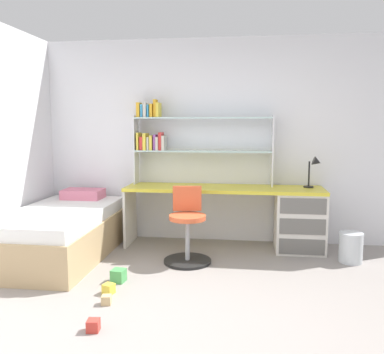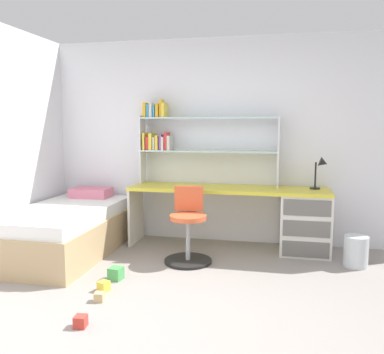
% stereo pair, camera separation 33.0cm
% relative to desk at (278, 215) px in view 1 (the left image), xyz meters
% --- Properties ---
extents(ground_plane, '(5.54, 5.83, 0.02)m').
position_rel_desk_xyz_m(ground_plane, '(-0.72, -2.11, -0.43)').
color(ground_plane, gray).
extents(room_shell, '(5.54, 5.83, 2.58)m').
position_rel_desk_xyz_m(room_shell, '(-1.90, -0.91, 0.86)').
color(room_shell, silver).
rests_on(room_shell, ground_plane).
extents(desk, '(2.39, 0.57, 0.75)m').
position_rel_desk_xyz_m(desk, '(0.00, 0.00, 0.00)').
color(desk, gold).
rests_on(desk, ground_plane).
extents(bookshelf_hutch, '(1.74, 0.22, 1.06)m').
position_rel_desk_xyz_m(bookshelf_hutch, '(-1.22, 0.17, 0.94)').
color(bookshelf_hutch, silver).
rests_on(bookshelf_hutch, desk).
extents(desk_lamp, '(0.20, 0.17, 0.38)m').
position_rel_desk_xyz_m(desk_lamp, '(0.42, 0.07, 0.58)').
color(desk_lamp, black).
rests_on(desk_lamp, desk).
extents(swivel_chair, '(0.52, 0.52, 0.82)m').
position_rel_desk_xyz_m(swivel_chair, '(-1.01, -0.60, -0.10)').
color(swivel_chair, black).
rests_on(swivel_chair, ground_plane).
extents(bed_platform, '(1.02, 1.85, 0.67)m').
position_rel_desk_xyz_m(bed_platform, '(-2.46, -0.62, -0.15)').
color(bed_platform, tan).
rests_on(bed_platform, ground_plane).
extents(waste_bin, '(0.25, 0.25, 0.33)m').
position_rel_desk_xyz_m(waste_bin, '(0.76, -0.38, -0.26)').
color(waste_bin, silver).
rests_on(waste_bin, ground_plane).
extents(toy_block_green_0, '(0.14, 0.14, 0.12)m').
position_rel_desk_xyz_m(toy_block_green_0, '(-1.58, -1.27, -0.36)').
color(toy_block_green_0, '#479E51').
rests_on(toy_block_green_0, ground_plane).
extents(toy_block_yellow_1, '(0.11, 0.11, 0.09)m').
position_rel_desk_xyz_m(toy_block_yellow_1, '(-1.58, -1.55, -0.38)').
color(toy_block_yellow_1, gold).
rests_on(toy_block_yellow_1, ground_plane).
extents(toy_block_natural_2, '(0.09, 0.09, 0.08)m').
position_rel_desk_xyz_m(toy_block_natural_2, '(-1.53, -1.76, -0.39)').
color(toy_block_natural_2, tan).
rests_on(toy_block_natural_2, ground_plane).
extents(toy_block_red_3, '(0.10, 0.10, 0.09)m').
position_rel_desk_xyz_m(toy_block_red_3, '(-1.47, -2.20, -0.38)').
color(toy_block_red_3, red).
rests_on(toy_block_red_3, ground_plane).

